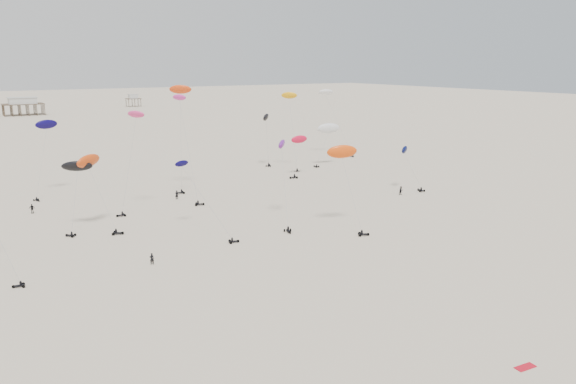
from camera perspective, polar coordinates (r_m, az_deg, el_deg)
ground_plane at (r=199.57m, az=-17.16°, el=4.24°), size 900.00×900.00×0.00m
pavilion_main at (r=344.44m, az=-25.30°, el=7.77°), size 21.00×13.00×9.80m
pavilion_small at (r=387.81m, az=-15.43°, el=8.88°), size 9.00×7.00×8.00m
rig_1 at (r=130.99m, az=12.23°, el=3.03°), size 4.11×7.31×10.07m
rig_3 at (r=101.50m, az=-0.45°, el=2.43°), size 7.01×12.54×16.19m
rig_4 at (r=134.12m, az=-23.44°, el=5.51°), size 7.64×9.49×17.05m
rig_5 at (r=156.99m, az=-2.19°, el=6.49°), size 4.40×4.79×14.91m
rig_6 at (r=98.42m, az=5.76°, el=3.10°), size 5.90×10.14×15.05m
rig_7 at (r=117.72m, az=-10.08°, el=4.60°), size 2.96×10.44×22.28m
rig_8 at (r=177.62m, az=4.21°, el=9.27°), size 6.87×12.17×21.35m
rig_9 at (r=144.05m, az=1.01°, el=4.50°), size 7.35×5.15×10.44m
rig_11 at (r=95.39m, az=-8.41°, el=-0.65°), size 5.84×14.63×16.85m
rig_12 at (r=112.12m, az=-15.57°, el=4.92°), size 7.82×6.33×19.76m
rig_13 at (r=128.87m, az=-10.88°, el=8.44°), size 6.48×7.76×23.93m
rig_14 at (r=102.97m, az=-19.30°, el=2.15°), size 6.44×10.75×13.79m
rig_15 at (r=159.06m, az=4.06°, el=6.25°), size 9.38×4.23×12.16m
rig_16 at (r=152.71m, az=0.30°, el=8.25°), size 4.49×9.13×20.94m
rig_17 at (r=103.08m, az=-20.71°, el=1.77°), size 6.64×7.35×12.42m
spectator_0 at (r=84.36m, az=-13.64°, el=-7.16°), size 0.82×0.63×2.02m
spectator_1 at (r=126.50m, az=11.40°, el=-0.28°), size 1.12×0.69×2.24m
spectator_2 at (r=119.59m, az=-24.53°, el=-1.99°), size 1.45×1.02×2.22m
spectator_3 at (r=122.41m, az=-11.22°, el=-0.72°), size 0.85×0.60×2.25m
grounded_kite_a at (r=60.91m, az=22.96°, el=-16.09°), size 2.26×1.07×0.08m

